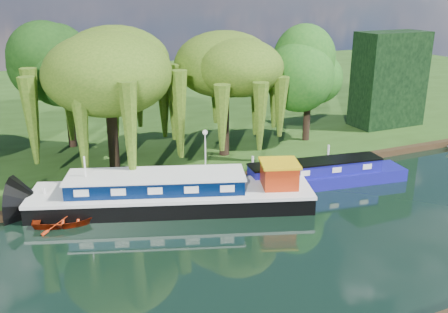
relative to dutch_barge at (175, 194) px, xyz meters
name	(u,v)px	position (x,y,z in m)	size (l,w,h in m)	color
ground	(277,242)	(3.24, -5.98, -0.83)	(120.00, 120.00, 0.00)	black
far_bank	(119,101)	(3.24, 28.02, -0.60)	(120.00, 52.00, 0.45)	#203E11
dutch_barge	(175,194)	(0.00, 0.00, 0.00)	(16.10, 8.66, 3.34)	black
narrowboat	(315,176)	(9.15, -0.53, -0.19)	(12.37, 3.74, 1.78)	navy
red_dinghy	(68,223)	(-5.91, 0.36, -0.83)	(2.52, 3.53, 0.73)	#A0280B
willow_left	(108,73)	(-1.87, 6.96, 5.94)	(7.26, 7.26, 8.70)	black
willow_right	(224,76)	(5.93, 6.28, 5.30)	(6.39, 6.39, 7.79)	black
tree_far_mid	(65,69)	(-3.77, 12.81, 5.48)	(5.19, 5.19, 8.50)	black
tree_far_right	(309,73)	(13.35, 6.97, 4.91)	(4.69, 4.69, 7.68)	black
conifer_hedge	(389,79)	(22.24, 8.02, 3.62)	(6.00, 3.00, 8.00)	black
lamppost	(205,138)	(3.74, 4.52, 1.59)	(0.36, 0.36, 2.56)	silver
mooring_posts	(203,171)	(2.74, 2.42, 0.12)	(19.16, 0.16, 1.00)	silver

